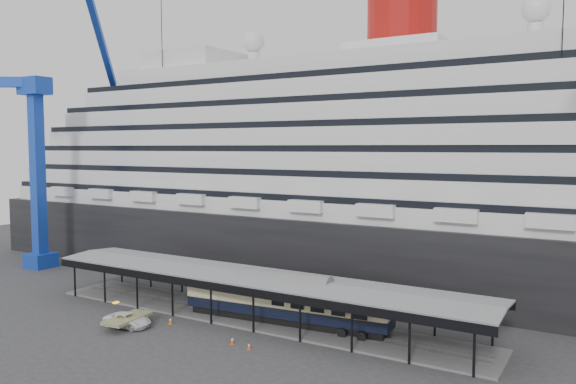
% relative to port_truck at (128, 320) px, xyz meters
% --- Properties ---
extents(ground, '(200.00, 200.00, 0.00)m').
position_rel_port_truck_xyz_m(ground, '(10.19, 4.70, -0.77)').
color(ground, '#323234').
rests_on(ground, ground).
extents(cruise_ship, '(130.00, 30.00, 43.90)m').
position_rel_port_truck_xyz_m(cruise_ship, '(10.24, 36.70, 17.58)').
color(cruise_ship, black).
rests_on(cruise_ship, ground).
extents(platform_canopy, '(56.00, 9.18, 5.30)m').
position_rel_port_truck_xyz_m(platform_canopy, '(10.19, 9.70, 1.60)').
color(platform_canopy, slate).
rests_on(platform_canopy, ground).
extents(crane_blue, '(22.63, 19.19, 47.60)m').
position_rel_port_truck_xyz_m(crane_blue, '(-34.92, 15.32, 19.19)').
color(crane_blue, blue).
rests_on(crane_blue, ground).
extents(port_truck, '(5.73, 3.04, 1.53)m').
position_rel_port_truck_xyz_m(port_truck, '(0.00, 0.00, 0.00)').
color(port_truck, white).
rests_on(port_truck, ground).
extents(pullman_carriage, '(24.64, 5.27, 24.02)m').
position_rel_port_truck_xyz_m(pullman_carriage, '(14.62, 9.70, 2.13)').
color(pullman_carriage, black).
rests_on(pullman_carriage, ground).
extents(traffic_cone_left, '(0.45, 0.45, 0.81)m').
position_rel_port_truck_xyz_m(traffic_cone_left, '(3.45, 3.12, -0.37)').
color(traffic_cone_left, orange).
rests_on(traffic_cone_left, ground).
extents(traffic_cone_mid, '(0.45, 0.45, 0.69)m').
position_rel_port_truck_xyz_m(traffic_cone_mid, '(15.59, 1.14, -0.42)').
color(traffic_cone_mid, '#F6580D').
rests_on(traffic_cone_mid, ground).
extents(traffic_cone_right, '(0.54, 0.54, 0.81)m').
position_rel_port_truck_xyz_m(traffic_cone_right, '(13.36, 1.41, -0.36)').
color(traffic_cone_right, '#E44D0C').
rests_on(traffic_cone_right, ground).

